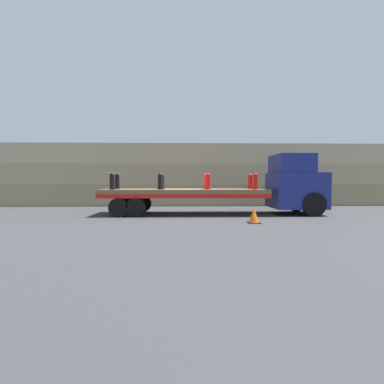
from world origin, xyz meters
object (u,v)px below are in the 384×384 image
at_px(fire_hydrant_black_near_0, 112,181).
at_px(fire_hydrant_black_near_1, 160,181).
at_px(fire_hydrant_black_far_1, 162,181).
at_px(traffic_cone, 254,215).
at_px(fire_hydrant_black_far_0, 117,181).
at_px(truck_cab, 297,184).
at_px(fire_hydrant_red_near_2, 208,181).
at_px(fire_hydrant_red_far_2, 206,181).
at_px(fire_hydrant_red_far_3, 250,181).
at_px(fire_hydrant_red_near_3, 255,181).
at_px(flatbed_trailer, 175,194).

xyz_separation_m(fire_hydrant_black_near_0, fire_hydrant_black_near_1, (2.34, 0.00, 0.00)).
height_order(fire_hydrant_black_far_1, traffic_cone, fire_hydrant_black_far_1).
bearing_deg(traffic_cone, fire_hydrant_black_far_0, 149.08).
distance_m(truck_cab, fire_hydrant_black_far_1, 6.98).
bearing_deg(fire_hydrant_red_near_2, fire_hydrant_black_far_0, 166.53).
height_order(fire_hydrant_black_near_0, fire_hydrant_red_far_2, same).
relative_size(truck_cab, fire_hydrant_red_near_2, 3.77).
distance_m(truck_cab, fire_hydrant_red_far_3, 2.36).
height_order(fire_hydrant_black_far_0, fire_hydrant_red_near_3, same).
relative_size(fire_hydrant_black_far_0, fire_hydrant_black_far_1, 1.00).
distance_m(flatbed_trailer, fire_hydrant_red_near_3, 4.08).
bearing_deg(fire_hydrant_red_near_3, fire_hydrant_red_near_2, 180.00).
distance_m(fire_hydrant_black_near_0, fire_hydrant_red_far_3, 7.10).
bearing_deg(fire_hydrant_red_far_2, fire_hydrant_black_far_1, 180.00).
height_order(fire_hydrant_red_near_2, fire_hydrant_red_far_3, same).
distance_m(fire_hydrant_black_far_1, fire_hydrant_red_far_2, 2.34).
xyz_separation_m(fire_hydrant_black_near_1, fire_hydrant_red_far_3, (4.68, 1.12, 0.00)).
bearing_deg(traffic_cone, fire_hydrant_red_near_2, 121.72).
xyz_separation_m(flatbed_trailer, fire_hydrant_red_far_3, (3.99, 0.56, 0.63)).
bearing_deg(fire_hydrant_black_far_1, fire_hydrant_red_far_3, 0.00).
relative_size(fire_hydrant_red_far_2, fire_hydrant_red_near_3, 1.00).
bearing_deg(fire_hydrant_red_far_2, flatbed_trailer, -161.26).
bearing_deg(fire_hydrant_red_far_3, fire_hydrant_black_near_1, -166.53).
relative_size(fire_hydrant_black_near_1, traffic_cone, 1.27).
relative_size(fire_hydrant_black_far_0, fire_hydrant_red_near_3, 1.00).
bearing_deg(flatbed_trailer, traffic_cone, -44.37).
distance_m(fire_hydrant_red_near_3, fire_hydrant_red_far_3, 1.12).
bearing_deg(truck_cab, fire_hydrant_red_far_3, 166.22).
relative_size(fire_hydrant_red_near_2, traffic_cone, 1.27).
relative_size(fire_hydrant_black_far_0, traffic_cone, 1.27).
bearing_deg(fire_hydrant_black_far_1, traffic_cone, -43.54).
height_order(fire_hydrant_red_near_3, traffic_cone, fire_hydrant_red_near_3).
relative_size(fire_hydrant_red_far_2, traffic_cone, 1.27).
bearing_deg(fire_hydrant_black_near_1, fire_hydrant_black_near_0, 180.00).
distance_m(fire_hydrant_black_far_1, traffic_cone, 5.67).
distance_m(flatbed_trailer, fire_hydrant_black_far_1, 1.09).
distance_m(fire_hydrant_red_far_3, traffic_cone, 4.09).
distance_m(fire_hydrant_red_far_2, traffic_cone, 4.35).
bearing_deg(fire_hydrant_black_far_1, fire_hydrant_black_near_0, -154.40).
bearing_deg(fire_hydrant_black_far_1, fire_hydrant_red_near_3, -13.47).
bearing_deg(fire_hydrant_red_near_3, fire_hydrant_black_far_1, 166.53).
distance_m(flatbed_trailer, fire_hydrant_black_near_0, 3.14).
xyz_separation_m(truck_cab, traffic_cone, (-2.97, -3.23, -1.20)).
distance_m(flatbed_trailer, fire_hydrant_black_far_0, 3.14).
height_order(fire_hydrant_red_near_3, fire_hydrant_red_far_3, same).
distance_m(flatbed_trailer, traffic_cone, 4.68).
relative_size(truck_cab, fire_hydrant_black_near_0, 3.77).
distance_m(fire_hydrant_black_near_1, fire_hydrant_red_near_2, 2.34).
bearing_deg(fire_hydrant_red_far_3, flatbed_trailer, -172.01).
relative_size(fire_hydrant_black_near_0, traffic_cone, 1.27).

